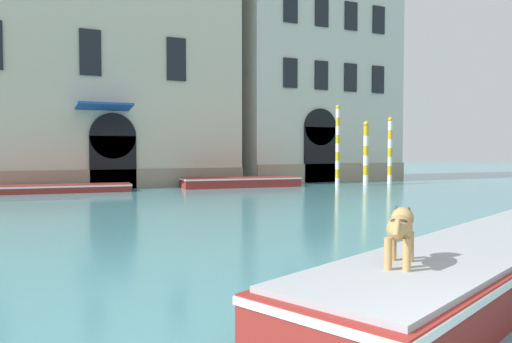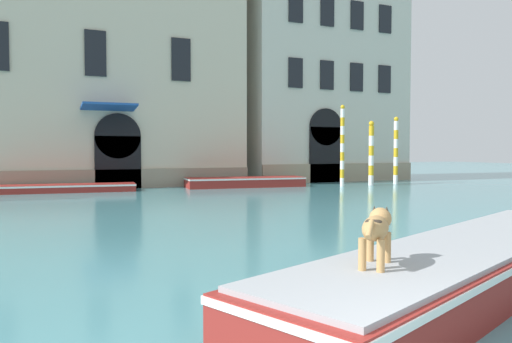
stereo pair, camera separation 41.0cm
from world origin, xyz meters
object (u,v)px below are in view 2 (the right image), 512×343
Objects in this scene: boat_moored_far at (245,182)px; dog_on_deck at (376,228)px; boat_foreground at (471,261)px; mooring_pole_0 at (396,150)px; mooring_pole_2 at (371,153)px; boat_moored_near_palazzo at (63,188)px; mooring_pole_1 at (342,145)px.

dog_on_deck is at bearing -102.26° from boat_moored_far.
boat_moored_far is (6.55, 19.38, -0.79)m from dog_on_deck.
boat_moored_far is (4.33, 18.66, -0.08)m from boat_foreground.
mooring_pole_0 is 1.93m from mooring_pole_2.
dog_on_deck is 19.89m from boat_moored_near_palazzo.
mooring_pole_0 reaches higher than boat_moored_far.
mooring_pole_1 reaches higher than mooring_pole_0.
boat_moored_near_palazzo is at bearing 174.44° from mooring_pole_0.
mooring_pole_1 is (4.76, -1.82, 1.89)m from boat_moored_far.
mooring_pole_0 is (13.00, 17.33, 1.57)m from boat_foreground.
mooring_pole_2 is (15.58, -1.98, 1.58)m from boat_moored_near_palazzo.
mooring_pole_1 reaches higher than mooring_pole_2.
mooring_pole_1 is at bearing -14.45° from boat_moored_far.
boat_foreground is 21.72m from mooring_pole_0.
dog_on_deck reaches higher than boat_moored_far.
mooring_pole_1 is 1.22× the size of mooring_pole_2.
dog_on_deck is 23.62m from mooring_pole_0.
dog_on_deck reaches higher than boat_foreground.
boat_foreground is 1.36× the size of boat_moored_far.
boat_foreground is 2.45× the size of mooring_pole_2.
boat_moored_near_palazzo is 1.71× the size of mooring_pole_0.
mooring_pole_2 reaches higher than dog_on_deck.
mooring_pole_2 is (13.32, 17.76, 0.71)m from dog_on_deck.
mooring_pole_2 is at bearing -171.65° from mooring_pole_0.
boat_foreground is 2.26× the size of mooring_pole_0.
boat_foreground is 20.39m from mooring_pole_2.
mooring_pole_0 reaches higher than dog_on_deck.
mooring_pole_2 reaches higher than boat_moored_near_palazzo.
boat_moored_near_palazzo is 1.03× the size of boat_moored_far.
mooring_pole_1 reaches higher than boat_moored_far.
mooring_pole_1 is at bearing -173.00° from mooring_pole_0.
boat_foreground is 19.55m from boat_moored_near_palazzo.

